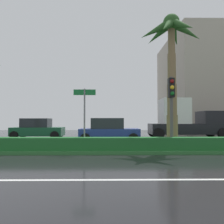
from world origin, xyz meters
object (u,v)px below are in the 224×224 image
palm_tree_centre_left (171,47)px  street_name_sign (85,110)px  box_truck_lead (185,120)px  traffic_signal_median_right (171,99)px  car_in_traffic_third (109,130)px  car_in_traffic_second (37,129)px

palm_tree_centre_left → street_name_sign: 5.99m
street_name_sign → box_truck_lead: bearing=45.9°
traffic_signal_median_right → box_truck_lead: bearing=66.4°
car_in_traffic_third → box_truck_lead: (6.74, 3.24, 0.72)m
street_name_sign → car_in_traffic_second: (-4.94, 7.86, -1.25)m
car_in_traffic_third → box_truck_lead: size_ratio=0.67×
palm_tree_centre_left → box_truck_lead: palm_tree_centre_left is taller
palm_tree_centre_left → street_name_sign: bearing=-166.7°
palm_tree_centre_left → street_name_sign: palm_tree_centre_left is taller
car_in_traffic_third → box_truck_lead: box_truck_lead is taller
palm_tree_centre_left → car_in_traffic_second: (-9.62, 6.75, -4.82)m
car_in_traffic_third → car_in_traffic_second: bearing=154.6°
palm_tree_centre_left → street_name_sign: (-4.68, -1.11, -3.57)m
traffic_signal_median_right → car_in_traffic_third: size_ratio=0.83×
traffic_signal_median_right → car_in_traffic_second: size_ratio=0.83×
palm_tree_centre_left → street_name_sign: size_ratio=2.45×
palm_tree_centre_left → box_truck_lead: 8.81m
car_in_traffic_second → street_name_sign: bearing=-57.9°
palm_tree_centre_left → car_in_traffic_second: bearing=144.9°
box_truck_lead → car_in_traffic_third: bearing=-154.3°
traffic_signal_median_right → box_truck_lead: (3.64, 8.34, -1.07)m
traffic_signal_median_right → car_in_traffic_second: bearing=139.1°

